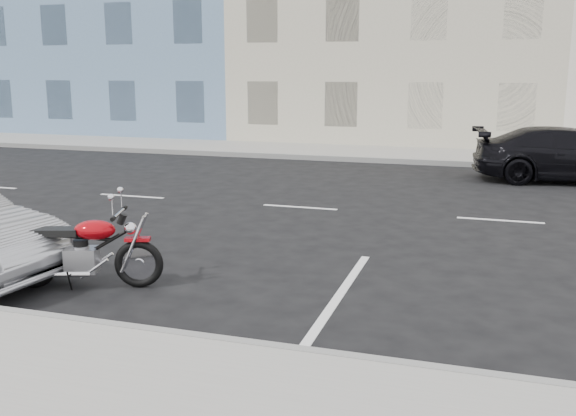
# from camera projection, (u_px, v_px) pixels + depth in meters

# --- Properties ---
(ground) EXTENTS (120.00, 120.00, 0.00)m
(ground) POSITION_uv_depth(u_px,v_px,m) (395.00, 214.00, 12.86)
(ground) COLOR black
(ground) RESTS_ON ground
(sidewalk_far) EXTENTS (80.00, 3.40, 0.15)m
(sidewalk_far) POSITION_uv_depth(u_px,v_px,m) (288.00, 150.00, 22.42)
(sidewalk_far) COLOR gray
(sidewalk_far) RESTS_ON ground
(curb_far) EXTENTS (80.00, 0.12, 0.16)m
(curb_far) POSITION_uv_depth(u_px,v_px,m) (272.00, 156.00, 20.83)
(curb_far) COLOR gray
(curb_far) RESTS_ON ground
(bldg_cream) EXTENTS (12.00, 12.00, 11.50)m
(bldg_cream) POSITION_uv_depth(u_px,v_px,m) (408.00, 0.00, 27.43)
(bldg_cream) COLOR #BAB39B
(bldg_cream) RESTS_ON ground
(motorcycle) EXTENTS (1.97, 0.90, 1.03)m
(motorcycle) POSITION_uv_depth(u_px,v_px,m) (140.00, 253.00, 8.41)
(motorcycle) COLOR black
(motorcycle) RESTS_ON ground
(car_far) EXTENTS (4.99, 2.52, 1.39)m
(car_far) POSITION_uv_depth(u_px,v_px,m) (570.00, 155.00, 16.41)
(car_far) COLOR black
(car_far) RESTS_ON ground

